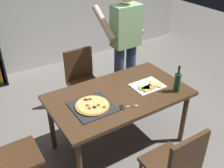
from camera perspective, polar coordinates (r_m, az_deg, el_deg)
name	(u,v)px	position (r m, az deg, el deg)	size (l,w,h in m)	color
ground_plane	(118,144)	(3.38, 1.39, -12.81)	(12.00, 12.00, 0.00)	gray
dining_table	(119,100)	(2.95, 1.55, -3.41)	(1.55, 0.89, 0.75)	#4C331E
chair_near_camera	(176,164)	(2.53, 13.75, -16.55)	(0.42, 0.42, 0.90)	#472D19
chair_far_side	(83,77)	(3.73, -6.42, 1.49)	(0.42, 0.42, 0.90)	#472D19
chair_left_end	(7,155)	(2.73, -21.93, -14.03)	(0.42, 0.42, 0.90)	#472D19
person_serving_pizza	(125,42)	(3.60, 2.85, 9.14)	(0.55, 0.54, 1.75)	#38476B
pepperoni_pizza_on_tray	(92,106)	(2.70, -4.30, -4.77)	(0.41, 0.41, 0.04)	#2D2D33
pizza_slices_on_towel	(148,86)	(3.05, 7.92, -0.46)	(0.36, 0.28, 0.03)	white
wine_bottle	(177,82)	(2.98, 13.98, 0.42)	(0.07, 0.07, 0.32)	#194723
kitchen_scissors	(125,107)	(2.70, 2.93, -5.00)	(0.20, 0.12, 0.01)	silver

